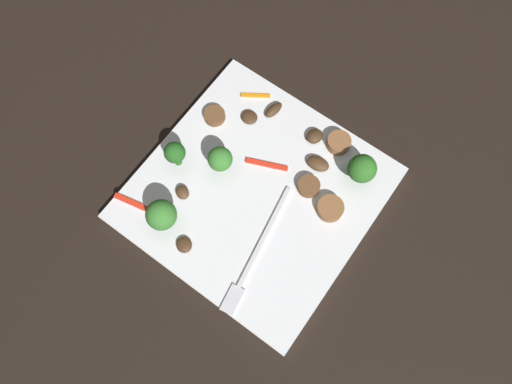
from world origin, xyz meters
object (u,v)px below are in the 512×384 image
Objects in this scene: plate at (256,194)px; sausage_slice_1 at (215,116)px; broccoli_floret_2 at (175,153)px; sausage_slice_3 at (330,208)px; pepper_strip_0 at (267,165)px; broccoli_floret_0 at (161,215)px; fork at (254,258)px; sausage_slice_2 at (339,143)px; pepper_strip_2 at (133,203)px; mushroom_2 at (182,192)px; mushroom_4 at (184,245)px; sausage_slice_0 at (309,186)px; pepper_strip_1 at (255,96)px; broccoli_floret_1 at (221,158)px; mushroom_3 at (318,164)px; mushroom_0 at (249,117)px; mushroom_5 at (274,110)px; mushroom_1 at (315,136)px; broccoli_floret_3 at (362,169)px.

plate is 0.13m from sausage_slice_1.
sausage_slice_3 is at bearing 107.29° from broccoli_floret_2.
broccoli_floret_2 is 0.81× the size of pepper_strip_0.
broccoli_floret_0 is 0.17m from sausage_slice_1.
fork is 6.07× the size of sausage_slice_1.
sausage_slice_2 is 0.29m from pepper_strip_2.
mushroom_4 is at bearing 40.30° from mushroom_2.
pepper_strip_0 is (0.02, 0.10, -0.00)m from sausage_slice_1.
sausage_slice_0 is 0.16m from pepper_strip_1.
sausage_slice_2 is at bearing 91.66° from pepper_strip_1.
pepper_strip_0 is (-0.04, 0.05, -0.03)m from broccoli_floret_1.
mushroom_3 is 0.25m from pepper_strip_2.
broccoli_floret_2 is at bearing -152.09° from broccoli_floret_0.
mushroom_0 is (-0.04, -0.12, -0.00)m from sausage_slice_0.
sausage_slice_2 reaches higher than mushroom_0.
sausage_slice_1 is 0.84× the size of sausage_slice_3.
broccoli_floret_2 reaches higher than sausage_slice_3.
mushroom_4 is 0.72× the size of mushroom_5.
fork is 6.01× the size of sausage_slice_0.
mushroom_3 is at bearing 138.40° from pepper_strip_2.
mushroom_1 and mushroom_3 have the same top height.
mushroom_1 is 0.08m from pepper_strip_0.
pepper_strip_0 is at bearing -37.32° from sausage_slice_2.
broccoli_floret_3 reaches higher than pepper_strip_0.
fork is 0.12m from sausage_slice_3.
sausage_slice_0 is at bearing 128.71° from mushroom_2.
mushroom_3 is at bearing -167.08° from sausage_slice_0.
fork is 0.23m from pepper_strip_1.
pepper_strip_2 is at bearing -3.33° from sausage_slice_1.
pepper_strip_1 is (-0.01, -0.10, -0.00)m from mushroom_1.
mushroom_0 reaches higher than pepper_strip_0.
sausage_slice_1 is 1.38× the size of mushroom_4.
sausage_slice_1 is 0.18m from sausage_slice_2.
mushroom_3 is (-0.15, -0.00, 0.00)m from fork.
pepper_strip_1 is at bearing -135.95° from pepper_strip_0.
mushroom_1 is 0.44× the size of pepper_strip_2.
sausage_slice_3 is at bearing 123.91° from pepper_strip_2.
sausage_slice_0 is 1.24× the size of mushroom_1.
mushroom_0 is 0.56× the size of pepper_strip_1.
broccoli_floret_1 is at bearing -3.70° from mushroom_5.
mushroom_5 is at bearing -160.92° from fork.
mushroom_4 reaches higher than plate.
mushroom_0 is 0.04m from mushroom_5.
plate is at bearing 63.39° from sausage_slice_1.
plate is 0.11m from mushroom_0.
mushroom_3 is 0.56× the size of pepper_strip_2.
broccoli_floret_2 is 1.52× the size of mushroom_3.
sausage_slice_0 is at bearing 111.27° from broccoli_floret_1.
pepper_strip_0 is at bearing 80.95° from sausage_slice_1.
sausage_slice_1 is (-0.01, -0.16, -0.00)m from sausage_slice_0.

